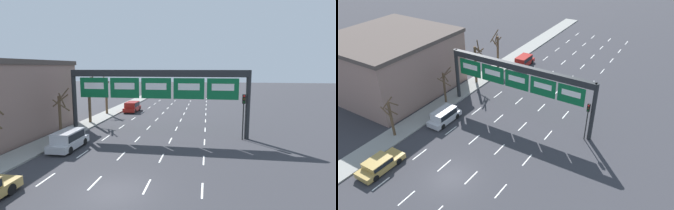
# 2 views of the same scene
# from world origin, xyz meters

# --- Properties ---
(ground_plane) EXTENTS (220.00, 220.00, 0.00)m
(ground_plane) POSITION_xyz_m (0.00, 0.00, 0.00)
(ground_plane) COLOR #333338
(sidewalk_left) EXTENTS (2.80, 110.00, 0.15)m
(sidewalk_left) POSITION_xyz_m (-9.65, 0.00, 0.07)
(sidewalk_left) COLOR gray
(sidewalk_left) RESTS_ON ground_plane
(lane_dashes) EXTENTS (10.02, 67.00, 0.01)m
(lane_dashes) POSITION_xyz_m (-0.00, 13.50, 0.00)
(lane_dashes) COLOR white
(lane_dashes) RESTS_ON ground_plane
(sign_gantry) EXTENTS (18.56, 0.70, 6.82)m
(sign_gantry) POSITION_xyz_m (-0.00, 12.63, 5.49)
(sign_gantry) COLOR #232628
(sign_gantry) RESTS_ON ground_plane
(building_near) EXTENTS (14.08, 15.29, 7.83)m
(building_near) POSITION_xyz_m (-18.35, 10.15, 3.92)
(building_near) COLOR gray
(building_near) RESTS_ON ground_plane
(suv_silver) EXTENTS (1.82, 4.30, 1.65)m
(suv_silver) POSITION_xyz_m (-6.75, 7.05, 0.92)
(suv_silver) COLOR #B7B7BC
(suv_silver) RESTS_ON ground_plane
(suv_red) EXTENTS (1.89, 4.25, 1.59)m
(suv_red) POSITION_xyz_m (-6.73, 26.50, 0.89)
(suv_red) COLOR maroon
(suv_red) RESTS_ON ground_plane
(car_gold) EXTENTS (1.97, 4.65, 1.31)m
(car_gold) POSITION_xyz_m (-6.53, -2.66, 0.71)
(car_gold) COLOR #A88947
(car_gold) RESTS_ON ground_plane
(traffic_light_near_gantry) EXTENTS (0.30, 0.35, 4.50)m
(traffic_light_near_gantry) POSITION_xyz_m (8.62, 12.38, 3.22)
(traffic_light_near_gantry) COLOR black
(traffic_light_near_gantry) RESTS_ON ground_plane
(tree_bare_closest) EXTENTS (1.92, 1.93, 6.59)m
(tree_bare_closest) POSITION_xyz_m (-9.45, 17.42, 3.42)
(tree_bare_closest) COLOR brown
(tree_bare_closest) RESTS_ON sidewalk_left
(tree_bare_second) EXTENTS (2.20, 2.22, 4.86)m
(tree_bare_second) POSITION_xyz_m (-9.54, 10.67, 2.63)
(tree_bare_second) COLOR brown
(tree_bare_second) RESTS_ON sidewalk_left
(tree_bare_third) EXTENTS (1.59, 1.82, 5.78)m
(tree_bare_third) POSITION_xyz_m (-9.90, 23.62, 3.10)
(tree_bare_third) COLOR brown
(tree_bare_third) RESTS_ON sidewalk_left
(tree_bare_furthest) EXTENTS (1.65, 1.65, 4.82)m
(tree_bare_furthest) POSITION_xyz_m (-9.55, 1.90, 2.63)
(tree_bare_furthest) COLOR brown
(tree_bare_furthest) RESTS_ON sidewalk_left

